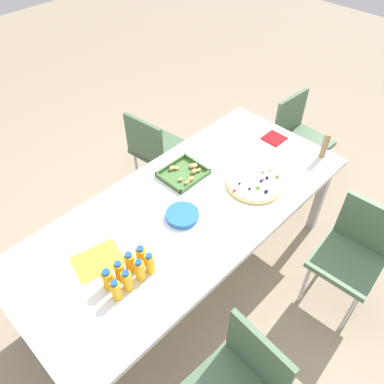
{
  "coord_description": "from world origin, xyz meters",
  "views": [
    {
      "loc": [
        -1.15,
        -1.17,
        2.5
      ],
      "look_at": [
        0.11,
        0.06,
        0.75
      ],
      "focal_mm": 35.73,
      "sensor_mm": 36.0,
      "label": 1
    }
  ],
  "objects_px": {
    "party_table": "(187,213)",
    "chair_near_right": "(354,251)",
    "juice_bottle_6": "(130,262)",
    "chair_end": "(298,134)",
    "juice_bottle_1": "(127,281)",
    "chair_far_right": "(155,148)",
    "juice_bottle_4": "(108,279)",
    "chair_near_left": "(239,383)",
    "juice_bottle_0": "(116,290)",
    "snack_tray": "(184,173)",
    "paper_folder": "(98,260)",
    "napkin_stack": "(274,138)",
    "juice_bottle_2": "(140,270)",
    "juice_bottle_3": "(150,263)",
    "juice_bottle_5": "(119,271)",
    "plate_stack": "(182,215)",
    "fruit_pizza": "(255,184)",
    "juice_bottle_7": "(141,256)",
    "cardboard_tube": "(325,145)"
  },
  "relations": [
    {
      "from": "party_table",
      "to": "chair_near_right",
      "type": "xyz_separation_m",
      "value": [
        0.63,
        -0.89,
        -0.17
      ]
    },
    {
      "from": "chair_near_right",
      "to": "juice_bottle_6",
      "type": "distance_m",
      "value": 1.43
    },
    {
      "from": "chair_end",
      "to": "juice_bottle_1",
      "type": "xyz_separation_m",
      "value": [
        -2.07,
        -0.26,
        0.29
      ]
    },
    {
      "from": "chair_far_right",
      "to": "juice_bottle_4",
      "type": "relative_size",
      "value": 6.06
    },
    {
      "from": "chair_near_left",
      "to": "juice_bottle_4",
      "type": "height_order",
      "value": "juice_bottle_4"
    },
    {
      "from": "chair_near_left",
      "to": "juice_bottle_6",
      "type": "xyz_separation_m",
      "value": [
        -0.03,
        0.76,
        0.29
      ]
    },
    {
      "from": "juice_bottle_0",
      "to": "juice_bottle_4",
      "type": "xyz_separation_m",
      "value": [
        0.01,
        0.08,
        0.0
      ]
    },
    {
      "from": "juice_bottle_0",
      "to": "snack_tray",
      "type": "bearing_deg",
      "value": 24.97
    },
    {
      "from": "juice_bottle_4",
      "to": "paper_folder",
      "type": "relative_size",
      "value": 0.53
    },
    {
      "from": "snack_tray",
      "to": "napkin_stack",
      "type": "relative_size",
      "value": 1.95
    },
    {
      "from": "juice_bottle_4",
      "to": "juice_bottle_2",
      "type": "bearing_deg",
      "value": -28.05
    },
    {
      "from": "juice_bottle_3",
      "to": "juice_bottle_5",
      "type": "xyz_separation_m",
      "value": [
        -0.14,
        0.08,
        -0.01
      ]
    },
    {
      "from": "party_table",
      "to": "juice_bottle_3",
      "type": "xyz_separation_m",
      "value": [
        -0.47,
        -0.19,
        0.12
      ]
    },
    {
      "from": "juice_bottle_4",
      "to": "plate_stack",
      "type": "xyz_separation_m",
      "value": [
        0.61,
        0.07,
        -0.05
      ]
    },
    {
      "from": "snack_tray",
      "to": "chair_near_right",
      "type": "bearing_deg",
      "value": -69.18
    },
    {
      "from": "napkin_stack",
      "to": "juice_bottle_0",
      "type": "bearing_deg",
      "value": -172.57
    },
    {
      "from": "fruit_pizza",
      "to": "napkin_stack",
      "type": "xyz_separation_m",
      "value": [
        0.51,
        0.21,
        -0.01
      ]
    },
    {
      "from": "juice_bottle_3",
      "to": "fruit_pizza",
      "type": "distance_m",
      "value": 0.93
    },
    {
      "from": "juice_bottle_7",
      "to": "juice_bottle_2",
      "type": "bearing_deg",
      "value": -134.27
    },
    {
      "from": "juice_bottle_6",
      "to": "fruit_pizza",
      "type": "height_order",
      "value": "juice_bottle_6"
    },
    {
      "from": "chair_end",
      "to": "chair_near_left",
      "type": "bearing_deg",
      "value": 29.19
    },
    {
      "from": "juice_bottle_0",
      "to": "fruit_pizza",
      "type": "distance_m",
      "value": 1.16
    },
    {
      "from": "chair_end",
      "to": "napkin_stack",
      "type": "xyz_separation_m",
      "value": [
        -0.48,
        -0.04,
        0.23
      ]
    },
    {
      "from": "chair_near_left",
      "to": "juice_bottle_6",
      "type": "height_order",
      "value": "juice_bottle_6"
    },
    {
      "from": "plate_stack",
      "to": "cardboard_tube",
      "type": "bearing_deg",
      "value": -15.16
    },
    {
      "from": "chair_near_right",
      "to": "juice_bottle_0",
      "type": "distance_m",
      "value": 1.52
    },
    {
      "from": "juice_bottle_3",
      "to": "napkin_stack",
      "type": "bearing_deg",
      "value": 8.68
    },
    {
      "from": "snack_tray",
      "to": "juice_bottle_6",
      "type": "bearing_deg",
      "value": -155.67
    },
    {
      "from": "juice_bottle_2",
      "to": "napkin_stack",
      "type": "xyz_separation_m",
      "value": [
        1.51,
        0.22,
        -0.06
      ]
    },
    {
      "from": "chair_far_right",
      "to": "juice_bottle_6",
      "type": "height_order",
      "value": "juice_bottle_6"
    },
    {
      "from": "juice_bottle_2",
      "to": "juice_bottle_7",
      "type": "bearing_deg",
      "value": 45.73
    },
    {
      "from": "paper_folder",
      "to": "plate_stack",
      "type": "bearing_deg",
      "value": -10.8
    },
    {
      "from": "juice_bottle_1",
      "to": "juice_bottle_2",
      "type": "bearing_deg",
      "value": -0.72
    },
    {
      "from": "juice_bottle_2",
      "to": "juice_bottle_1",
      "type": "bearing_deg",
      "value": 179.28
    },
    {
      "from": "cardboard_tube",
      "to": "juice_bottle_3",
      "type": "bearing_deg",
      "value": 174.36
    },
    {
      "from": "plate_stack",
      "to": "party_table",
      "type": "bearing_deg",
      "value": 26.72
    },
    {
      "from": "juice_bottle_2",
      "to": "fruit_pizza",
      "type": "relative_size",
      "value": 0.39
    },
    {
      "from": "party_table",
      "to": "juice_bottle_4",
      "type": "height_order",
      "value": "juice_bottle_4"
    },
    {
      "from": "chair_end",
      "to": "chair_near_right",
      "type": "height_order",
      "value": "same"
    },
    {
      "from": "juice_bottle_1",
      "to": "paper_folder",
      "type": "distance_m",
      "value": 0.26
    },
    {
      "from": "party_table",
      "to": "chair_near_right",
      "type": "height_order",
      "value": "chair_near_right"
    },
    {
      "from": "party_table",
      "to": "juice_bottle_5",
      "type": "distance_m",
      "value": 0.63
    },
    {
      "from": "juice_bottle_5",
      "to": "chair_far_right",
      "type": "bearing_deg",
      "value": 41.54
    },
    {
      "from": "chair_far_right",
      "to": "juice_bottle_4",
      "type": "bearing_deg",
      "value": -57.16
    },
    {
      "from": "chair_far_right",
      "to": "plate_stack",
      "type": "distance_m",
      "value": 1.04
    },
    {
      "from": "chair_near_right",
      "to": "chair_far_right",
      "type": "xyz_separation_m",
      "value": [
        -0.19,
        1.71,
        0.0
      ]
    },
    {
      "from": "snack_tray",
      "to": "juice_bottle_7",
      "type": "bearing_deg",
      "value": -152.75
    },
    {
      "from": "juice_bottle_6",
      "to": "juice_bottle_7",
      "type": "height_order",
      "value": "juice_bottle_6"
    },
    {
      "from": "party_table",
      "to": "juice_bottle_6",
      "type": "relative_size",
      "value": 16.37
    },
    {
      "from": "juice_bottle_6",
      "to": "chair_near_right",
      "type": "bearing_deg",
      "value": -33.65
    }
  ]
}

